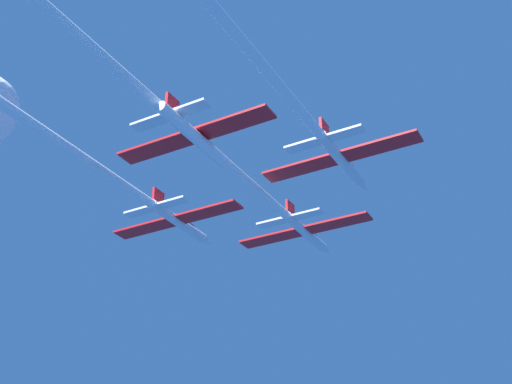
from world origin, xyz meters
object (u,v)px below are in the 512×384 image
object	(u,v)px
jet_lead	(275,205)
jet_left_wing	(141,196)
jet_right_wing	(301,112)
jet_slot	(139,88)

from	to	relation	value
jet_lead	jet_left_wing	size ratio (longest dim) A/B	1.06
jet_lead	jet_right_wing	size ratio (longest dim) A/B	0.91
jet_lead	jet_slot	bearing A→B (deg)	-92.00
jet_right_wing	jet_slot	world-z (taller)	jet_right_wing
jet_left_wing	jet_slot	distance (m)	21.73
jet_lead	jet_right_wing	bearing A→B (deg)	-53.82
jet_slot	jet_right_wing	bearing A→B (deg)	45.17
jet_lead	jet_right_wing	world-z (taller)	jet_right_wing
jet_lead	jet_slot	world-z (taller)	jet_slot
jet_right_wing	jet_slot	size ratio (longest dim) A/B	1.04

